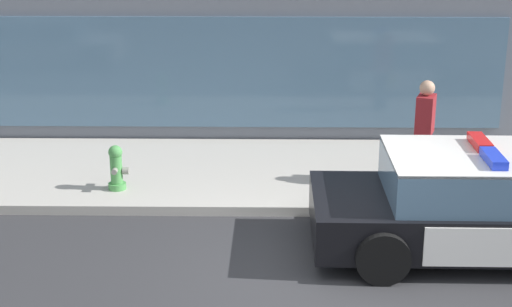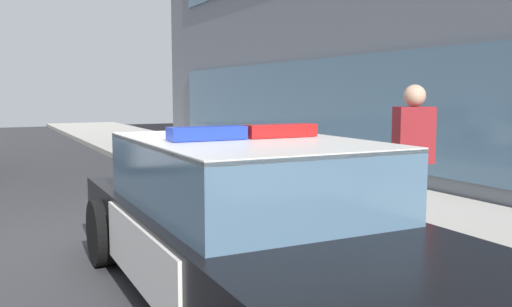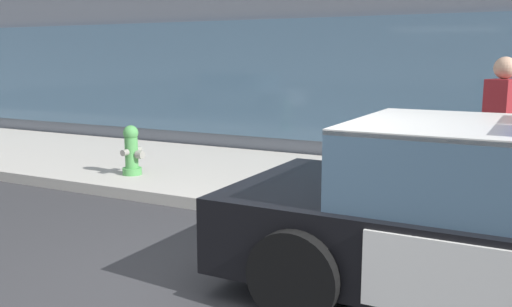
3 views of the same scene
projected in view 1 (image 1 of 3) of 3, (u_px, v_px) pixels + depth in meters
The scene contains 5 objects.
ground at pixel (316, 276), 9.71m from camera, with size 48.00×48.00×0.00m, color #303033.
sidewalk at pixel (304, 173), 13.18m from camera, with size 48.00×3.50×0.15m, color #B2ADA3.
police_cruiser at pixel (492, 204), 10.20m from camera, with size 4.89×2.17×1.49m.
fire_hydrant at pixel (117, 168), 12.14m from camera, with size 0.34×0.39×0.73m.
pedestrian_on_sidewalk at pixel (424, 133), 12.22m from camera, with size 0.38×0.47×1.71m.
Camera 1 is at (-0.63, -8.75, 4.49)m, focal length 53.91 mm.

